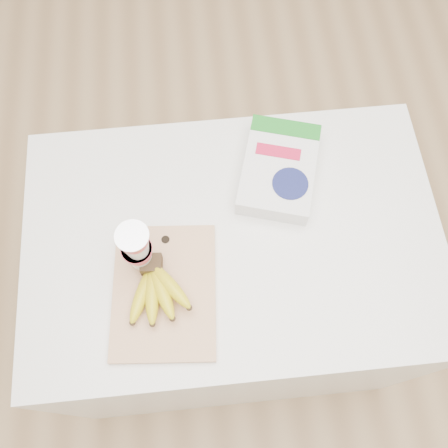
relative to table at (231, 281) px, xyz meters
name	(u,v)px	position (x,y,z in m)	size (l,w,h in m)	color
room	(241,78)	(0.00, 0.00, 0.97)	(4.00, 4.00, 4.00)	tan
table	(231,281)	(0.00, 0.00, 0.00)	(1.03, 0.68, 0.77)	white
cutting_board	(164,291)	(-0.17, -0.12, 0.39)	(0.24, 0.32, 0.02)	#E6B17E
bananas	(156,289)	(-0.19, -0.13, 0.43)	(0.16, 0.17, 0.06)	#382816
yogurt_stack	(137,248)	(-0.22, -0.05, 0.49)	(0.08, 0.07, 0.17)	white
cereal_box	(279,169)	(0.13, 0.16, 0.41)	(0.24, 0.30, 0.06)	white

